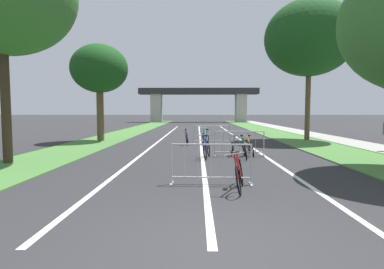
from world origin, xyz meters
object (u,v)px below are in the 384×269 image
object	(u,v)px
bicycle_silver_0	(233,147)
bicycle_red_5	(239,174)
crowd_barrier_second	(239,144)
bicycle_blue_3	(206,149)
bicycle_purple_4	(187,138)
bicycle_green_1	(244,149)
bicycle_orange_2	(250,147)
crowd_barrier_third	(212,135)
bicycle_teal_6	(205,138)
tree_left_pine_near	(99,69)
tree_right_pine_far	(309,38)
crowd_barrier_nearest	(211,164)

from	to	relation	value
bicycle_silver_0	bicycle_red_5	distance (m)	6.10
crowd_barrier_second	bicycle_silver_0	size ratio (longest dim) A/B	1.28
bicycle_blue_3	bicycle_purple_4	bearing A→B (deg)	-69.92
bicycle_green_1	bicycle_orange_2	distance (m)	0.96
bicycle_orange_2	bicycle_red_5	size ratio (longest dim) A/B	1.02
crowd_barrier_third	bicycle_red_5	distance (m)	10.71
bicycle_red_5	bicycle_teal_6	xyz separation A→B (m)	(-0.57, 10.12, -0.03)
tree_left_pine_near	tree_right_pine_far	bearing A→B (deg)	3.71
crowd_barrier_second	bicycle_green_1	bearing A→B (deg)	-74.19
crowd_barrier_third	crowd_barrier_nearest	bearing A→B (deg)	-92.71
bicycle_purple_4	bicycle_teal_6	bearing A→B (deg)	176.45
crowd_barrier_second	bicycle_teal_6	size ratio (longest dim) A/B	1.26
bicycle_green_1	bicycle_blue_3	world-z (taller)	bicycle_blue_3
bicycle_orange_2	bicycle_teal_6	bearing A→B (deg)	115.61
tree_left_pine_near	tree_right_pine_far	world-z (taller)	tree_right_pine_far
tree_left_pine_near	bicycle_green_1	xyz separation A→B (m)	(7.81, -6.73, -4.04)
tree_left_pine_near	crowd_barrier_third	distance (m)	7.90
crowd_barrier_third	bicycle_teal_6	bearing A→B (deg)	-124.77
bicycle_silver_0	bicycle_blue_3	bearing A→B (deg)	49.15
tree_right_pine_far	bicycle_blue_3	distance (m)	11.73
tree_left_pine_near	crowd_barrier_nearest	world-z (taller)	tree_left_pine_near
crowd_barrier_nearest	bicycle_blue_3	distance (m)	4.53
bicycle_silver_0	bicycle_purple_4	size ratio (longest dim) A/B	1.00
tree_right_pine_far	bicycle_green_1	world-z (taller)	tree_right_pine_far
bicycle_blue_3	bicycle_red_5	xyz separation A→B (m)	(0.63, -5.08, 0.01)
crowd_barrier_nearest	crowd_barrier_second	size ratio (longest dim) A/B	1.00
tree_left_pine_near	bicycle_teal_6	world-z (taller)	tree_left_pine_near
crowd_barrier_nearest	crowd_barrier_third	bearing A→B (deg)	87.29
bicycle_silver_0	bicycle_purple_4	distance (m)	4.64
bicycle_silver_0	bicycle_teal_6	size ratio (longest dim) A/B	0.98
bicycle_red_5	tree_right_pine_far	bearing A→B (deg)	-104.41
bicycle_green_1	bicycle_orange_2	xyz separation A→B (m)	(0.38, 0.88, -0.00)
bicycle_purple_4	bicycle_teal_6	xyz separation A→B (m)	(1.02, -0.07, -0.01)
crowd_barrier_third	bicycle_teal_6	world-z (taller)	crowd_barrier_third
tree_left_pine_near	bicycle_orange_2	xyz separation A→B (m)	(8.20, -5.84, -4.04)
crowd_barrier_second	bicycle_green_1	xyz separation A→B (m)	(0.14, -0.48, -0.15)
crowd_barrier_second	bicycle_teal_6	distance (m)	4.68
tree_right_pine_far	crowd_barrier_second	size ratio (longest dim) A/B	4.17
tree_right_pine_far	bicycle_orange_2	distance (m)	10.15
crowd_barrier_third	bicycle_green_1	size ratio (longest dim) A/B	1.25
bicycle_green_1	bicycle_orange_2	bearing A→B (deg)	-109.40
crowd_barrier_nearest	bicycle_red_5	size ratio (longest dim) A/B	1.26
tree_left_pine_near	crowd_barrier_second	xyz separation A→B (m)	(7.68, -6.25, -3.89)
bicycle_teal_6	tree_left_pine_near	bearing A→B (deg)	153.62
crowd_barrier_third	bicycle_green_1	world-z (taller)	crowd_barrier_third
crowd_barrier_third	bicycle_purple_4	size ratio (longest dim) A/B	1.28
bicycle_orange_2	tree_right_pine_far	bearing A→B (deg)	56.45
bicycle_green_1	crowd_barrier_third	bearing A→B (deg)	-75.53
tree_left_pine_near	bicycle_purple_4	world-z (taller)	tree_left_pine_near
tree_right_pine_far	crowd_barrier_nearest	bearing A→B (deg)	-118.51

